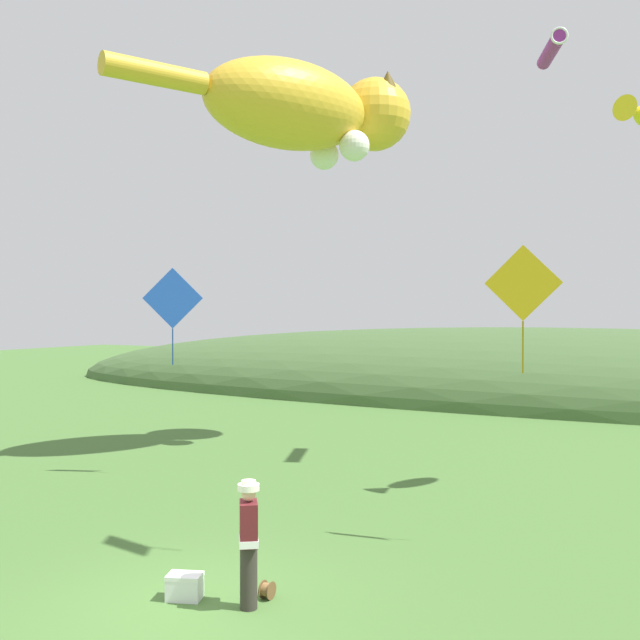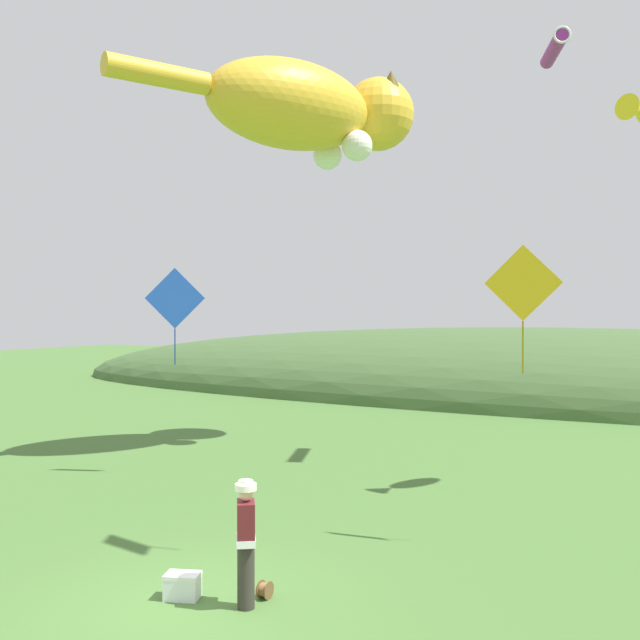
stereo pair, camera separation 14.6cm
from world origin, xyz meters
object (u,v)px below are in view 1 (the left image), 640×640
at_px(picnic_cooler, 185,587).
at_px(kite_diamond_blue, 173,299).
at_px(kite_spool, 267,590).
at_px(kite_giant_cat, 308,110).
at_px(festival_attendant, 249,540).
at_px(kite_tube_streamer, 551,49).
at_px(kite_diamond_gold, 523,284).

bearing_deg(picnic_cooler, kite_diamond_blue, 130.13).
xyz_separation_m(kite_spool, kite_giant_cat, (-4.53, 9.67, 9.88)).
distance_m(festival_attendant, kite_giant_cat, 14.26).
distance_m(festival_attendant, kite_spool, 0.92).
xyz_separation_m(festival_attendant, kite_giant_cat, (-4.48, 10.07, 9.05)).
height_order(festival_attendant, kite_diamond_blue, kite_diamond_blue).
distance_m(kite_giant_cat, kite_diamond_blue, 7.20).
bearing_deg(kite_tube_streamer, kite_diamond_gold, -84.50).
xyz_separation_m(festival_attendant, kite_tube_streamer, (2.20, 11.04, 9.98)).
xyz_separation_m(kite_tube_streamer, kite_diamond_gold, (0.65, -6.80, -6.35)).
xyz_separation_m(picnic_cooler, kite_diamond_blue, (-4.98, 5.90, 4.25)).
height_order(kite_spool, kite_giant_cat, kite_giant_cat).
height_order(kite_spool, kite_diamond_blue, kite_diamond_blue).
xyz_separation_m(kite_spool, kite_diamond_gold, (2.80, 3.83, 4.45)).
relative_size(kite_spool, kite_diamond_blue, 0.11).
bearing_deg(kite_giant_cat, kite_diamond_gold, -38.52).
relative_size(festival_attendant, kite_spool, 6.98).
bearing_deg(kite_diamond_gold, picnic_cooler, -131.27).
height_order(kite_tube_streamer, kite_diamond_blue, kite_tube_streamer).
height_order(picnic_cooler, kite_diamond_blue, kite_diamond_blue).
bearing_deg(kite_diamond_blue, kite_spool, -41.65).
distance_m(picnic_cooler, kite_tube_streamer, 15.84).
distance_m(festival_attendant, picnic_cooler, 1.26).
distance_m(kite_spool, kite_diamond_blue, 9.13).
relative_size(kite_giant_cat, kite_tube_streamer, 4.46).
relative_size(picnic_cooler, kite_giant_cat, 0.06).
height_order(festival_attendant, kite_spool, festival_attendant).
height_order(festival_attendant, kite_diamond_gold, kite_diamond_gold).
bearing_deg(kite_giant_cat, festival_attendant, -66.02).
bearing_deg(picnic_cooler, kite_diamond_gold, 48.73).
bearing_deg(kite_diamond_blue, kite_diamond_gold, -9.78).
relative_size(kite_spool, picnic_cooler, 0.44).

